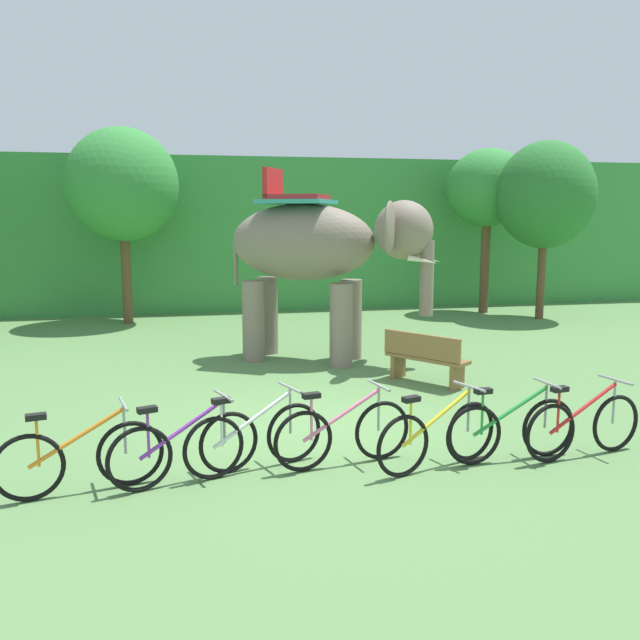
{
  "coord_description": "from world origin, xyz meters",
  "views": [
    {
      "loc": [
        -1.64,
        -8.69,
        2.86
      ],
      "look_at": [
        0.35,
        1.0,
        1.3
      ],
      "focal_mm": 37.13,
      "sensor_mm": 36.0,
      "label": 1
    }
  ],
  "objects": [
    {
      "name": "ground_plane",
      "position": [
        0.0,
        0.0,
        0.0
      ],
      "size": [
        80.0,
        80.0,
        0.0
      ],
      "primitive_type": "plane",
      "color": "#567F47"
    },
    {
      "name": "tree_left",
      "position": [
        -3.16,
        9.56,
        3.65
      ],
      "size": [
        2.9,
        2.9,
        5.14
      ],
      "color": "brown",
      "rests_on": "ground"
    },
    {
      "name": "bike_white",
      "position": [
        -0.92,
        -1.52,
        0.39
      ],
      "size": [
        1.63,
        0.7,
        0.92
      ],
      "color": "black",
      "rests_on": "ground"
    },
    {
      "name": "wooden_bench",
      "position": [
        2.33,
        1.78,
        0.48
      ],
      "size": [
        1.21,
        1.45,
        0.89
      ],
      "color": "brown",
      "rests_on": "ground"
    },
    {
      "name": "foliage_hedge",
      "position": [
        0.0,
        14.03,
        2.29
      ],
      "size": [
        36.0,
        6.0,
        4.58
      ],
      "primitive_type": "cube",
      "color": "#3D8E42",
      "rests_on": "ground"
    },
    {
      "name": "bike_pink",
      "position": [
        0.09,
        -1.57,
        0.39
      ],
      "size": [
        1.69,
        0.53,
        0.92
      ],
      "color": "black",
      "rests_on": "ground"
    },
    {
      "name": "bike_green",
      "position": [
        2.07,
        -1.82,
        0.39
      ],
      "size": [
        1.71,
        0.52,
        0.92
      ],
      "color": "black",
      "rests_on": "ground"
    },
    {
      "name": "tree_right",
      "position": [
        7.08,
        9.5,
        3.63
      ],
      "size": [
        2.38,
        2.38,
        4.79
      ],
      "color": "brown",
      "rests_on": "ground"
    },
    {
      "name": "bike_orange",
      "position": [
        -2.76,
        -1.78,
        0.39
      ],
      "size": [
        1.68,
        0.57,
        0.92
      ],
      "color": "black",
      "rests_on": "ground"
    },
    {
      "name": "bike_red",
      "position": [
        2.97,
        -1.89,
        0.39
      ],
      "size": [
        1.69,
        0.52,
        0.92
      ],
      "color": "black",
      "rests_on": "ground"
    },
    {
      "name": "tree_center",
      "position": [
        8.1,
        8.07,
        3.41
      ],
      "size": [
        2.67,
        2.67,
        4.88
      ],
      "color": "brown",
      "rests_on": "ground"
    },
    {
      "name": "bike_yellow",
      "position": [
        1.12,
        -1.88,
        0.39
      ],
      "size": [
        1.63,
        0.7,
        0.92
      ],
      "color": "black",
      "rests_on": "ground"
    },
    {
      "name": "elephant",
      "position": [
        0.94,
        4.0,
        2.2
      ],
      "size": [
        4.11,
        3.13,
        3.78
      ],
      "color": "gray",
      "rests_on": "ground"
    },
    {
      "name": "bike_purple",
      "position": [
        -1.7,
        -1.71,
        0.39
      ],
      "size": [
        1.63,
        0.7,
        0.92
      ],
      "color": "black",
      "rests_on": "ground"
    }
  ]
}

